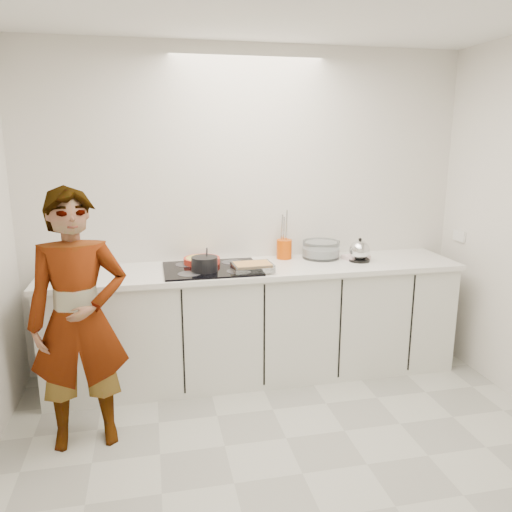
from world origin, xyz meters
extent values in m
cube|color=#BABAAE|center=(0.00, 0.00, 0.00)|extent=(3.60, 3.20, 0.00)
cube|color=silver|center=(0.00, 1.60, 1.30)|extent=(3.60, 0.00, 2.60)
cube|color=white|center=(1.79, 1.33, 1.07)|extent=(0.02, 0.15, 0.09)
cube|color=silver|center=(0.00, 1.28, 0.43)|extent=(3.20, 0.58, 0.87)
cube|color=white|center=(0.00, 1.28, 0.89)|extent=(3.24, 0.64, 0.04)
cube|color=black|center=(-0.35, 1.26, 0.92)|extent=(0.72, 0.54, 0.01)
cylinder|color=red|center=(-0.41, 1.41, 0.95)|extent=(0.35, 0.35, 0.05)
cylinder|color=#E8D351|center=(-0.41, 1.41, 0.96)|extent=(0.30, 0.30, 0.01)
cylinder|color=black|center=(-0.41, 1.17, 0.98)|extent=(0.24, 0.24, 0.11)
cylinder|color=silver|center=(-0.39, 1.19, 1.03)|extent=(0.02, 0.08, 0.16)
cube|color=silver|center=(-0.06, 1.11, 0.95)|extent=(0.30, 0.23, 0.05)
cube|color=#E8AE6A|center=(-0.06, 1.11, 0.97)|extent=(0.27, 0.20, 0.02)
cylinder|color=silver|center=(0.59, 1.45, 0.98)|extent=(0.37, 0.37, 0.14)
cylinder|color=white|center=(0.59, 1.45, 0.96)|extent=(0.31, 0.31, 0.07)
cube|color=white|center=(0.85, 1.34, 0.93)|extent=(0.23, 0.19, 0.03)
cylinder|color=black|center=(0.85, 1.27, 0.92)|extent=(0.21, 0.21, 0.02)
sphere|color=silver|center=(0.85, 1.27, 1.00)|extent=(0.21, 0.21, 0.16)
sphere|color=black|center=(0.85, 1.27, 1.09)|extent=(0.04, 0.04, 0.03)
cylinder|color=#D24903|center=(0.28, 1.49, 0.99)|extent=(0.17, 0.17, 0.16)
imported|color=silver|center=(-1.24, 0.61, 0.81)|extent=(0.62, 0.43, 1.62)
camera|label=1|loc=(-0.79, -2.39, 1.89)|focal=35.00mm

